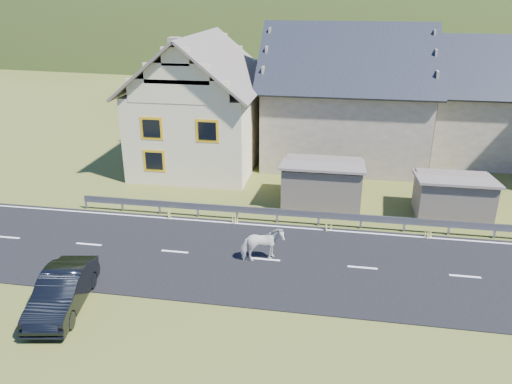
# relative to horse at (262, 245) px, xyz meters

# --- Properties ---
(ground) EXTENTS (160.00, 160.00, 0.00)m
(ground) POSITION_rel_horse_xyz_m (4.14, 0.10, -0.78)
(ground) COLOR #404A15
(ground) RESTS_ON ground
(road) EXTENTS (60.00, 7.00, 0.04)m
(road) POSITION_rel_horse_xyz_m (4.14, 0.10, -0.76)
(road) COLOR black
(road) RESTS_ON ground
(lane_markings) EXTENTS (60.00, 6.60, 0.01)m
(lane_markings) POSITION_rel_horse_xyz_m (4.14, 0.10, -0.73)
(lane_markings) COLOR silver
(lane_markings) RESTS_ON road
(guardrail) EXTENTS (28.10, 0.09, 0.75)m
(guardrail) POSITION_rel_horse_xyz_m (4.14, 3.78, -0.21)
(guardrail) COLOR #93969B
(guardrail) RESTS_ON ground
(shed_left) EXTENTS (4.30, 3.30, 2.40)m
(shed_left) POSITION_rel_horse_xyz_m (2.14, 6.60, 0.32)
(shed_left) COLOR #6D6152
(shed_left) RESTS_ON ground
(shed_right) EXTENTS (3.80, 2.90, 2.20)m
(shed_right) POSITION_rel_horse_xyz_m (8.64, 6.10, 0.22)
(shed_right) COLOR #6D6152
(shed_right) RESTS_ON ground
(house_cream) EXTENTS (7.80, 9.80, 8.30)m
(house_cream) POSITION_rel_horse_xyz_m (-5.86, 12.10, 3.58)
(house_cream) COLOR beige
(house_cream) RESTS_ON ground
(house_stone_a) EXTENTS (10.80, 9.80, 8.90)m
(house_stone_a) POSITION_rel_horse_xyz_m (3.14, 15.10, 3.86)
(house_stone_a) COLOR #9E917B
(house_stone_a) RESTS_ON ground
(house_stone_b) EXTENTS (9.80, 8.80, 8.10)m
(house_stone_b) POSITION_rel_horse_xyz_m (13.14, 17.10, 3.46)
(house_stone_b) COLOR #9E917B
(house_stone_b) RESTS_ON ground
(mountain) EXTENTS (440.00, 280.00, 260.00)m
(mountain) POSITION_rel_horse_xyz_m (9.14, 180.10, -20.78)
(mountain) COLOR #273413
(mountain) RESTS_ON ground
(conifer_patch) EXTENTS (76.00, 50.00, 28.00)m
(conifer_patch) POSITION_rel_horse_xyz_m (-50.86, 110.10, 5.22)
(conifer_patch) COLOR black
(conifer_patch) RESTS_ON ground
(horse) EXTENTS (1.38, 1.91, 1.47)m
(horse) POSITION_rel_horse_xyz_m (0.00, 0.00, 0.00)
(horse) COLOR silver
(horse) RESTS_ON road
(car) EXTENTS (2.16, 4.36, 1.37)m
(car) POSITION_rel_horse_xyz_m (-6.48, -4.44, -0.09)
(car) COLOR black
(car) RESTS_ON ground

